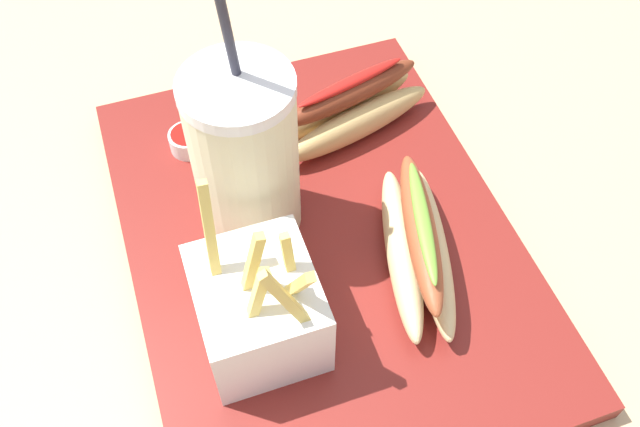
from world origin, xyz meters
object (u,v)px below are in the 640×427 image
Objects in this scene: hot_dog_2 at (350,109)px; ketchup_cup_2 at (188,140)px; soda_cup at (245,157)px; fries_basket at (258,308)px; hot_dog_1 at (418,245)px.

hot_dog_2 is 0.15m from ketchup_cup_2.
soda_cup reaches higher than ketchup_cup_2.
fries_basket is 0.86× the size of hot_dog_1.
hot_dog_2 is at bearing -37.43° from fries_basket.
fries_basket reaches higher than hot_dog_2.
hot_dog_1 is at bearing -81.20° from fries_basket.
fries_basket is (-0.11, 0.02, -0.04)m from soda_cup.
hot_dog_1 is (0.02, -0.14, -0.01)m from fries_basket.
hot_dog_1 and hot_dog_2 have the same top height.
fries_basket is 0.14m from hot_dog_1.
ketchup_cup_2 is at bearing 19.67° from soda_cup.
ketchup_cup_2 is at bearing 81.00° from hot_dog_2.
hot_dog_1 is 0.24m from ketchup_cup_2.
hot_dog_2 is (0.07, -0.12, -0.06)m from soda_cup.
soda_cup is 0.15m from hot_dog_2.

